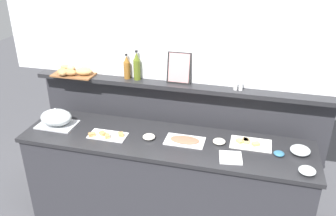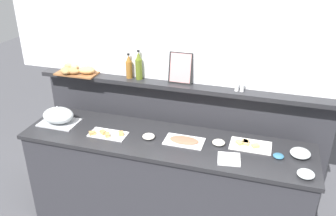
{
  "view_description": "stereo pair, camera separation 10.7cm",
  "coord_description": "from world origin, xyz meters",
  "views": [
    {
      "loc": [
        0.67,
        -2.47,
        2.45
      ],
      "look_at": [
        -0.0,
        0.1,
        1.18
      ],
      "focal_mm": 37.82,
      "sensor_mm": 36.0,
      "label": 1
    },
    {
      "loc": [
        0.78,
        -2.44,
        2.45
      ],
      "look_at": [
        -0.0,
        0.1,
        1.18
      ],
      "focal_mm": 37.82,
      "sensor_mm": 36.0,
      "label": 2
    }
  ],
  "objects": [
    {
      "name": "bread_basket",
      "position": [
        -1.01,
        0.4,
        1.31
      ],
      "size": [
        0.4,
        0.33,
        0.08
      ],
      "color": "brown",
      "rests_on": "back_ledge_unit"
    },
    {
      "name": "upper_wall_panel",
      "position": [
        0.0,
        0.51,
        1.94
      ],
      "size": [
        3.34,
        0.08,
        1.33
      ],
      "primitive_type": "cube",
      "color": "white",
      "rests_on": "back_ledge_unit"
    },
    {
      "name": "napkin_stack",
      "position": [
        0.56,
        -0.14,
        0.93
      ],
      "size": [
        0.19,
        0.19,
        0.02
      ],
      "primitive_type": "cube",
      "rotation": [
        0.0,
        0.0,
        0.15
      ],
      "color": "white",
      "rests_on": "buffet_counter"
    },
    {
      "name": "buffet_counter",
      "position": [
        0.0,
        0.0,
        0.46
      ],
      "size": [
        2.47,
        0.62,
        0.93
      ],
      "color": "#2D2D33",
      "rests_on": "ground_plane"
    },
    {
      "name": "glass_bowl_large",
      "position": [
        1.08,
        0.06,
        0.95
      ],
      "size": [
        0.16,
        0.16,
        0.06
      ],
      "color": "silver",
      "rests_on": "buffet_counter"
    },
    {
      "name": "condiment_bowl_dark",
      "position": [
        -0.14,
        -0.02,
        0.94
      ],
      "size": [
        0.11,
        0.11,
        0.04
      ],
      "primitive_type": "ellipsoid",
      "color": "silver",
      "rests_on": "buffet_counter"
    },
    {
      "name": "serving_cloche",
      "position": [
        -1.01,
        -0.0,
        1.0
      ],
      "size": [
        0.34,
        0.24,
        0.17
      ],
      "color": "#B7BABF",
      "rests_on": "buffet_counter"
    },
    {
      "name": "cold_cuts_platter",
      "position": [
        0.17,
        0.02,
        0.94
      ],
      "size": [
        0.33,
        0.19,
        0.02
      ],
      "color": "white",
      "rests_on": "buffet_counter"
    },
    {
      "name": "vinegar_bottle_amber",
      "position": [
        -0.48,
        0.43,
        1.38
      ],
      "size": [
        0.06,
        0.06,
        0.24
      ],
      "color": "#8E5B23",
      "rests_on": "back_ledge_unit"
    },
    {
      "name": "condiment_bowl_cream",
      "position": [
        0.45,
        0.06,
        0.94
      ],
      "size": [
        0.1,
        0.1,
        0.04
      ],
      "primitive_type": "ellipsoid",
      "color": "silver",
      "rests_on": "buffet_counter"
    },
    {
      "name": "sandwich_platter_front",
      "position": [
        -0.49,
        -0.07,
        0.94
      ],
      "size": [
        0.33,
        0.16,
        0.04
      ],
      "color": "white",
      "rests_on": "buffet_counter"
    },
    {
      "name": "glass_bowl_medium",
      "position": [
        1.11,
        -0.2,
        0.95
      ],
      "size": [
        0.12,
        0.12,
        0.05
      ],
      "color": "silver",
      "rests_on": "buffet_counter"
    },
    {
      "name": "condiment_bowl_red",
      "position": [
        0.92,
        -0.0,
        0.94
      ],
      "size": [
        0.08,
        0.08,
        0.03
      ],
      "primitive_type": "ellipsoid",
      "color": "teal",
      "rests_on": "buffet_counter"
    },
    {
      "name": "olive_oil_bottle",
      "position": [
        -0.38,
        0.43,
        1.4
      ],
      "size": [
        0.06,
        0.06,
        0.28
      ],
      "color": "#56661E",
      "rests_on": "back_ledge_unit"
    },
    {
      "name": "salt_shaker",
      "position": [
        0.52,
        0.41,
        1.31
      ],
      "size": [
        0.03,
        0.03,
        0.09
      ],
      "color": "white",
      "rests_on": "back_ledge_unit"
    },
    {
      "name": "back_ledge_unit",
      "position": [
        0.0,
        0.48,
        0.67
      ],
      "size": [
        2.74,
        0.22,
        1.27
      ],
      "color": "#2D2D33",
      "rests_on": "ground_plane"
    },
    {
      "name": "framed_picture",
      "position": [
        0.01,
        0.45,
        1.41
      ],
      "size": [
        0.22,
        0.07,
        0.29
      ],
      "color": "black",
      "rests_on": "back_ledge_unit"
    },
    {
      "name": "ground_plane",
      "position": [
        0.0,
        0.6,
        0.0
      ],
      "size": [
        12.0,
        12.0,
        0.0
      ],
      "primitive_type": "plane",
      "color": "#4C4C51"
    },
    {
      "name": "sandwich_platter_side",
      "position": [
        0.69,
        0.11,
        0.94
      ],
      "size": [
        0.33,
        0.2,
        0.04
      ],
      "color": "white",
      "rests_on": "buffet_counter"
    },
    {
      "name": "pepper_shaker",
      "position": [
        0.57,
        0.41,
        1.31
      ],
      "size": [
        0.03,
        0.03,
        0.09
      ],
      "color": "white",
      "rests_on": "back_ledge_unit"
    }
  ]
}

